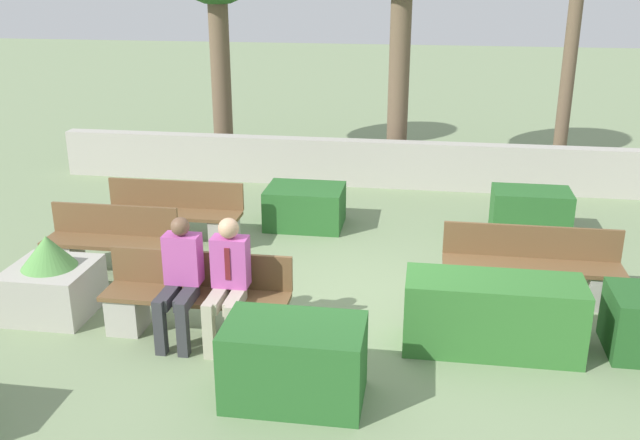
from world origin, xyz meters
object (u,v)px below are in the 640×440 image
object	(u,v)px
bench_front	(197,304)
bench_right_side	(173,220)
planter_corner_left	(52,281)
person_seated_woman	(180,275)
person_seated_man	(228,277)
bench_back	(531,273)
bench_left_side	(111,250)

from	to	relation	value
bench_front	bench_right_side	distance (m)	2.81
bench_front	planter_corner_left	distance (m)	1.80
person_seated_woman	planter_corner_left	size ratio (longest dim) A/B	1.41
bench_right_side	person_seated_man	world-z (taller)	person_seated_man
person_seated_man	person_seated_woman	xyz separation A→B (m)	(-0.52, -0.00, -0.02)
bench_right_side	planter_corner_left	distance (m)	2.41
person_seated_woman	planter_corner_left	xyz separation A→B (m)	(-1.67, 0.36, -0.34)
bench_back	person_seated_man	xyz separation A→B (m)	(-3.26, -1.53, 0.41)
planter_corner_left	person_seated_woman	bearing A→B (deg)	-12.07
bench_front	bench_right_side	xyz separation A→B (m)	(-1.19, 2.55, -0.00)
bench_back	planter_corner_left	xyz separation A→B (m)	(-5.44, -1.17, 0.05)
bench_left_side	person_seated_man	bearing A→B (deg)	-31.16
bench_front	bench_left_side	size ratio (longest dim) A/B	1.19
bench_left_side	person_seated_man	world-z (taller)	person_seated_man
bench_back	person_seated_man	bearing A→B (deg)	-160.54
bench_front	planter_corner_left	world-z (taller)	planter_corner_left
bench_front	bench_right_side	size ratio (longest dim) A/B	1.01
bench_left_side	bench_back	world-z (taller)	same
bench_right_side	person_seated_man	xyz separation A→B (m)	(1.59, -2.69, 0.41)
bench_front	bench_left_side	distance (m)	2.10
person_seated_woman	bench_front	bearing A→B (deg)	51.18
bench_left_side	person_seated_man	xyz separation A→B (m)	(1.99, -1.50, 0.42)
bench_front	bench_back	distance (m)	3.91
bench_left_side	bench_right_side	distance (m)	1.26
planter_corner_left	bench_left_side	bearing A→B (deg)	80.66
bench_front	bench_back	bearing A→B (deg)	20.72
bench_left_side	person_seated_woman	world-z (taller)	person_seated_woman
bench_left_side	bench_right_side	xyz separation A→B (m)	(0.40, 1.19, 0.01)
bench_right_side	planter_corner_left	size ratio (longest dim) A/B	2.12
person_seated_woman	person_seated_man	bearing A→B (deg)	0.34
bench_left_side	bench_back	xyz separation A→B (m)	(5.25, 0.02, 0.02)
bench_back	person_seated_man	distance (m)	3.62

